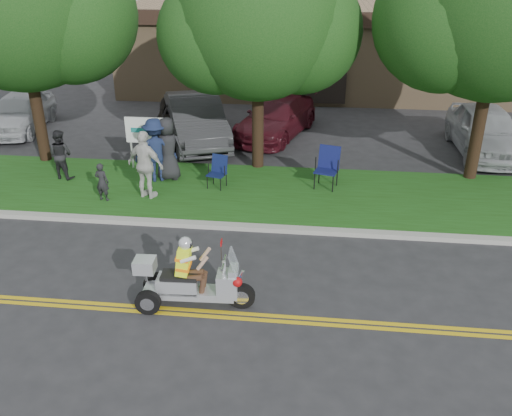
# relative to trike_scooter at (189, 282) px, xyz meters

# --- Properties ---
(ground) EXTENTS (120.00, 120.00, 0.00)m
(ground) POSITION_rel_trike_scooter_xyz_m (0.01, 0.25, -0.53)
(ground) COLOR #28282B
(ground) RESTS_ON ground
(centerline_near) EXTENTS (60.00, 0.10, 0.01)m
(centerline_near) POSITION_rel_trike_scooter_xyz_m (0.01, -0.33, -0.53)
(centerline_near) COLOR gold
(centerline_near) RESTS_ON ground
(centerline_far) EXTENTS (60.00, 0.10, 0.01)m
(centerline_far) POSITION_rel_trike_scooter_xyz_m (0.01, -0.17, -0.53)
(centerline_far) COLOR gold
(centerline_far) RESTS_ON ground
(curb) EXTENTS (60.00, 0.25, 0.12)m
(curb) POSITION_rel_trike_scooter_xyz_m (0.01, 3.30, -0.47)
(curb) COLOR #A8A89E
(curb) RESTS_ON ground
(grass_verge) EXTENTS (60.00, 4.00, 0.10)m
(grass_verge) POSITION_rel_trike_scooter_xyz_m (0.01, 5.45, -0.48)
(grass_verge) COLOR #1F4813
(grass_verge) RESTS_ON ground
(commercial_building) EXTENTS (18.00, 8.20, 4.00)m
(commercial_building) POSITION_rel_trike_scooter_xyz_m (2.01, 19.23, 1.48)
(commercial_building) COLOR #9E7F5B
(commercial_building) RESTS_ON ground
(tree_left) EXTENTS (6.62, 5.40, 7.78)m
(tree_left) POSITION_rel_trike_scooter_xyz_m (-6.43, 7.28, 4.32)
(tree_left) COLOR #332114
(tree_left) RESTS_ON ground
(tree_mid) EXTENTS (5.88, 4.80, 7.05)m
(tree_mid) POSITION_rel_trike_scooter_xyz_m (0.56, 7.48, 3.90)
(tree_mid) COLOR #332114
(tree_mid) RESTS_ON ground
(tree_right) EXTENTS (6.86, 5.60, 8.07)m
(tree_right) POSITION_rel_trike_scooter_xyz_m (7.07, 7.28, 4.49)
(tree_right) COLOR #332114
(tree_right) RESTS_ON ground
(business_sign) EXTENTS (1.25, 0.06, 1.75)m
(business_sign) POSITION_rel_trike_scooter_xyz_m (-2.89, 6.85, 0.72)
(business_sign) COLOR silver
(business_sign) RESTS_ON ground
(trike_scooter) EXTENTS (2.33, 0.79, 1.53)m
(trike_scooter) POSITION_rel_trike_scooter_xyz_m (0.00, 0.00, 0.00)
(trike_scooter) COLOR black
(trike_scooter) RESTS_ON ground
(lawn_chair_a) EXTENTS (0.60, 0.62, 0.92)m
(lawn_chair_a) POSITION_rel_trike_scooter_xyz_m (-0.45, 5.71, 0.09)
(lawn_chair_a) COLOR black
(lawn_chair_a) RESTS_ON grass_verge
(lawn_chair_b) EXTENTS (0.76, 0.78, 1.18)m
(lawn_chair_b) POSITION_rel_trike_scooter_xyz_m (2.69, 6.09, 0.23)
(lawn_chair_b) COLOR black
(lawn_chair_b) RESTS_ON grass_verge
(spectator_adult_mid) EXTENTS (0.84, 0.72, 1.49)m
(spectator_adult_mid) POSITION_rel_trike_scooter_xyz_m (-5.21, 5.80, 0.31)
(spectator_adult_mid) COLOR black
(spectator_adult_mid) RESTS_ON grass_verge
(spectator_adult_right) EXTENTS (1.21, 0.80, 1.91)m
(spectator_adult_right) POSITION_rel_trike_scooter_xyz_m (-2.26, 4.72, 0.52)
(spectator_adult_right) COLOR silver
(spectator_adult_right) RESTS_ON grass_verge
(spectator_chair_a) EXTENTS (1.39, 1.08, 1.89)m
(spectator_chair_a) POSITION_rel_trike_scooter_xyz_m (-2.33, 5.95, 0.52)
(spectator_chair_a) COLOR #192447
(spectator_chair_a) RESTS_ON grass_verge
(spectator_chair_b) EXTENTS (0.94, 0.63, 1.89)m
(spectator_chair_b) POSITION_rel_trike_scooter_xyz_m (-2.01, 6.09, 0.52)
(spectator_chair_b) COLOR black
(spectator_chair_b) RESTS_ON grass_verge
(child_left) EXTENTS (0.43, 0.32, 1.08)m
(child_left) POSITION_rel_trike_scooter_xyz_m (-3.42, 4.38, 0.11)
(child_left) COLOR black
(child_left) RESTS_ON grass_verge
(parked_car_far_left) EXTENTS (2.34, 4.53, 1.48)m
(parked_car_far_left) POSITION_rel_trike_scooter_xyz_m (-8.99, 10.45, 0.20)
(parked_car_far_left) COLOR silver
(parked_car_far_left) RESTS_ON ground
(parked_car_left) EXTENTS (3.46, 5.42, 1.69)m
(parked_car_left) POSITION_rel_trike_scooter_xyz_m (-1.99, 9.81, 0.31)
(parked_car_left) COLOR #323335
(parked_car_left) RESTS_ON ground
(parked_car_mid) EXTENTS (3.09, 5.25, 1.37)m
(parked_car_mid) POSITION_rel_trike_scooter_xyz_m (-2.49, 10.52, 0.15)
(parked_car_mid) COLOR black
(parked_car_mid) RESTS_ON ground
(parked_car_right) EXTENTS (3.27, 5.10, 1.37)m
(parked_car_right) POSITION_rel_trike_scooter_xyz_m (0.81, 10.95, 0.15)
(parked_car_right) COLOR #461019
(parked_car_right) RESTS_ON ground
(parked_car_far_right) EXTENTS (1.97, 4.80, 1.63)m
(parked_car_far_right) POSITION_rel_trike_scooter_xyz_m (8.01, 9.79, 0.28)
(parked_car_far_right) COLOR #A1A4A8
(parked_car_far_right) RESTS_ON ground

